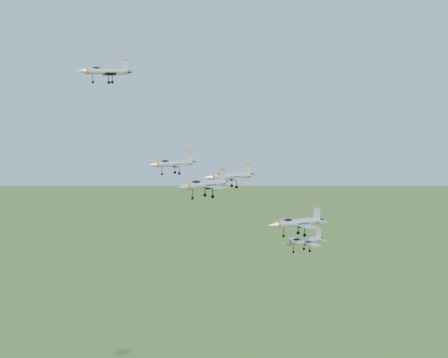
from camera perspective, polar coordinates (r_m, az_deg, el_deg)
jet_lead at (r=120.89m, az=-10.84°, el=9.66°), size 11.08×9.28×2.97m
jet_left_high at (r=122.00m, az=-4.74°, el=1.43°), size 10.54×8.80×2.82m
jet_right_high at (r=103.99m, az=-1.86°, el=-0.48°), size 11.27×9.30×3.02m
jet_left_low at (r=135.60m, az=0.47°, el=0.28°), size 12.73×10.72×3.42m
jet_right_low at (r=130.92m, az=6.62°, el=-3.96°), size 13.95×11.76×3.75m
jet_trail at (r=142.82m, az=7.23°, el=-5.65°), size 12.00×10.04×3.21m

